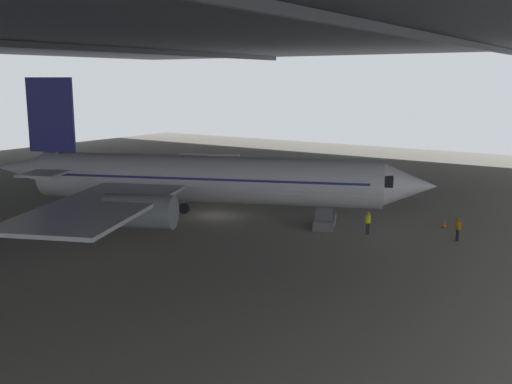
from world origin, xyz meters
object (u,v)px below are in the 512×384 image
(traffic_cone_orange, at_px, (445,224))
(baggage_tug, at_px, (125,195))
(airplane_main, at_px, (198,179))
(boarding_stairs, at_px, (325,216))
(crew_worker_near_nose, at_px, (458,228))
(crew_worker_by_stairs, at_px, (368,222))

(traffic_cone_orange, xyz_separation_m, baggage_tug, (-6.30, 26.95, 0.23))
(airplane_main, height_order, boarding_stairs, airplane_main)
(crew_worker_near_nose, xyz_separation_m, traffic_cone_orange, (3.15, 1.75, -0.62))
(crew_worker_near_nose, bearing_deg, crew_worker_by_stairs, 107.17)
(boarding_stairs, bearing_deg, airplane_main, 115.90)
(airplane_main, height_order, traffic_cone_orange, airplane_main)
(crew_worker_by_stairs, bearing_deg, airplane_main, 106.43)
(boarding_stairs, distance_m, traffic_cone_orange, 8.89)
(baggage_tug, bearing_deg, boarding_stairs, -84.23)
(crew_worker_near_nose, bearing_deg, boarding_stairs, 97.27)
(traffic_cone_orange, bearing_deg, boarding_stairs, 119.38)
(boarding_stairs, bearing_deg, crew_worker_near_nose, -82.73)
(baggage_tug, bearing_deg, crew_worker_near_nose, -83.73)
(boarding_stairs, bearing_deg, crew_worker_by_stairs, -98.92)
(airplane_main, height_order, baggage_tug, airplane_main)
(crew_worker_by_stairs, bearing_deg, crew_worker_near_nose, -72.83)
(airplane_main, relative_size, crew_worker_near_nose, 20.74)
(boarding_stairs, distance_m, baggage_tug, 19.31)
(airplane_main, height_order, crew_worker_near_nose, airplane_main)
(airplane_main, bearing_deg, crew_worker_by_stairs, -73.57)
(traffic_cone_orange, distance_m, baggage_tug, 27.67)
(boarding_stairs, height_order, traffic_cone_orange, boarding_stairs)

